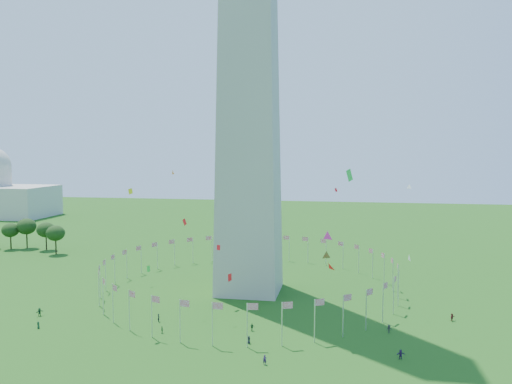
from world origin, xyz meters
TOP-DOWN VIEW (x-y plane):
  - ground at (0.00, 0.00)m, footprint 600.00×600.00m
  - flag_ring at (-0.00, 50.00)m, footprint 80.24×80.24m
  - crowd at (6.47, 2.39)m, footprint 96.99×72.55m
  - kites_aloft at (12.94, 25.06)m, footprint 83.21×83.05m
  - tree_line_west at (-105.82, 90.52)m, footprint 55.83×15.99m

SIDE VIEW (x-z plane):
  - ground at x=0.00m, z-range 0.00..0.00m
  - crowd at x=6.47m, z-range -0.10..1.88m
  - flag_ring at x=0.00m, z-range 0.00..9.00m
  - tree_line_west at x=-105.82m, z-range -0.66..11.80m
  - kites_aloft at x=12.94m, z-range 3.42..35.58m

